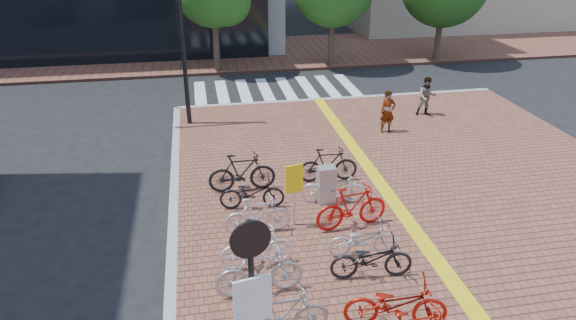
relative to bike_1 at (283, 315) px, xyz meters
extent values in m
plane|color=black|center=(1.89, 1.44, -0.68)|extent=(120.00, 120.00, 0.00)
cube|color=gray|center=(4.89, 13.44, -0.60)|extent=(14.00, 0.25, 0.15)
cube|color=brown|center=(1.89, 22.44, -0.61)|extent=(70.00, 8.00, 0.15)
cube|color=silver|center=(-1.11, 15.44, -0.67)|extent=(0.50, 4.00, 0.01)
cube|color=silver|center=(-0.11, 15.44, -0.67)|extent=(0.50, 4.00, 0.01)
cube|color=silver|center=(0.89, 15.44, -0.67)|extent=(0.50, 4.00, 0.01)
cube|color=silver|center=(1.89, 15.44, -0.67)|extent=(0.50, 4.00, 0.01)
cube|color=silver|center=(2.89, 15.44, -0.67)|extent=(0.50, 4.00, 0.01)
cube|color=silver|center=(3.89, 15.44, -0.67)|extent=(0.50, 4.00, 0.01)
cube|color=silver|center=(4.89, 15.44, -0.67)|extent=(0.50, 4.00, 0.01)
cube|color=silver|center=(5.89, 15.44, -0.67)|extent=(0.50, 4.00, 0.01)
cylinder|color=#38281E|center=(-0.11, 18.94, 0.77)|extent=(0.32, 0.32, 2.60)
sphere|color=#194714|center=(0.49, 18.64, 2.92)|extent=(2.40, 2.40, 2.40)
cylinder|color=#38281E|center=(5.89, 18.94, 0.77)|extent=(0.32, 0.32, 2.60)
cylinder|color=#38281E|center=(11.89, 18.94, 0.77)|extent=(0.32, 0.32, 2.60)
imported|color=#A7A7AC|center=(0.00, 0.00, 0.00)|extent=(1.79, 0.60, 1.06)
imported|color=#ADADB2|center=(-0.26, 1.31, 0.02)|extent=(1.87, 0.62, 1.11)
imported|color=white|center=(-0.21, 2.23, -0.02)|extent=(1.73, 0.61, 1.02)
imported|color=silver|center=(0.00, 3.60, -0.03)|extent=(1.68, 0.54, 1.00)
imported|color=black|center=(0.01, 4.83, -0.07)|extent=(1.78, 0.75, 0.91)
imported|color=black|center=(-0.15, 5.85, 0.05)|extent=(1.93, 0.57, 1.15)
imported|color=#AC150C|center=(2.16, -0.08, -0.01)|extent=(2.07, 1.06, 1.03)
imported|color=black|center=(2.19, 1.42, -0.06)|extent=(1.85, 0.78, 0.95)
imported|color=silver|center=(2.25, 2.24, -0.11)|extent=(1.64, 0.64, 0.85)
imported|color=red|center=(2.35, 3.43, 0.04)|extent=(1.97, 0.82, 1.15)
imported|color=silver|center=(2.21, 4.74, -0.08)|extent=(1.80, 0.89, 0.91)
imported|color=black|center=(2.40, 5.98, 0.00)|extent=(1.79, 0.58, 1.06)
imported|color=gray|center=(5.48, 9.35, 0.24)|extent=(0.58, 0.40, 1.55)
imported|color=#454A57|center=(7.60, 10.72, 0.24)|extent=(0.86, 0.73, 1.55)
cube|color=#ABAAAF|center=(2.04, 4.79, 0.00)|extent=(0.51, 0.39, 1.06)
cylinder|color=#B7B7BC|center=(0.95, 3.79, 0.31)|extent=(0.08, 0.08, 1.67)
cube|color=yellow|center=(0.95, 3.74, 0.82)|extent=(0.46, 0.15, 0.74)
cylinder|color=black|center=(-0.64, -1.03, 1.11)|extent=(0.10, 0.10, 3.28)
cylinder|color=black|center=(-0.64, -1.09, 2.47)|extent=(0.61, 0.16, 0.61)
cube|color=silver|center=(-0.64, -1.09, 1.38)|extent=(0.60, 0.16, 0.82)
cylinder|color=black|center=(-1.61, 11.55, 2.31)|extent=(0.17, 0.17, 5.68)
camera|label=1|loc=(-1.22, -7.16, 6.60)|focal=32.00mm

